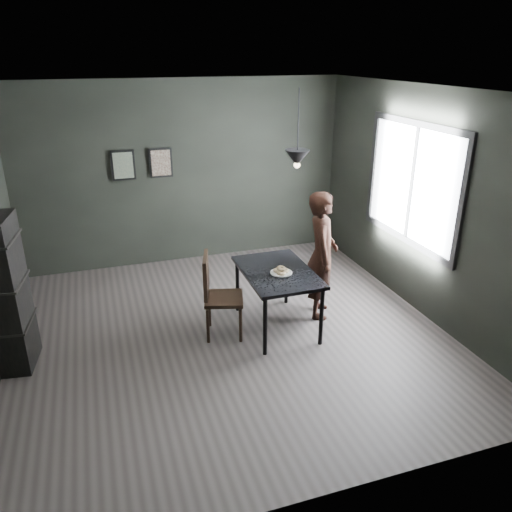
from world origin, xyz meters
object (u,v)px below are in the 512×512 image
object	(u,v)px
white_plate	(281,273)
wood_chair	(216,290)
cafe_table	(277,277)
shelf_unit	(7,294)
pendant_lamp	(297,158)
woman	(322,255)

from	to	relation	value
white_plate	wood_chair	world-z (taller)	wood_chair
cafe_table	white_plate	distance (m)	0.13
white_plate	shelf_unit	bearing A→B (deg)	175.45
cafe_table	shelf_unit	bearing A→B (deg)	177.36
cafe_table	wood_chair	distance (m)	0.75
wood_chair	pendant_lamp	bearing A→B (deg)	18.48
cafe_table	wood_chair	world-z (taller)	wood_chair
wood_chair	white_plate	bearing A→B (deg)	4.30
woman	shelf_unit	size ratio (longest dim) A/B	0.97
woman	wood_chair	world-z (taller)	woman
woman	shelf_unit	xyz separation A→B (m)	(-3.56, -0.00, 0.02)
woman	pendant_lamp	size ratio (longest dim) A/B	1.88
cafe_table	pendant_lamp	size ratio (longest dim) A/B	1.39
white_plate	wood_chair	distance (m)	0.79
white_plate	shelf_unit	world-z (taller)	shelf_unit
cafe_table	woman	xyz separation A→B (m)	(0.64, 0.14, 0.14)
shelf_unit	pendant_lamp	size ratio (longest dim) A/B	1.93
white_plate	pendant_lamp	distance (m)	1.33
cafe_table	shelf_unit	size ratio (longest dim) A/B	0.72
cafe_table	wood_chair	xyz separation A→B (m)	(-0.74, 0.05, -0.09)
white_plate	woman	size ratio (longest dim) A/B	0.14
woman	pendant_lamp	distance (m)	1.30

